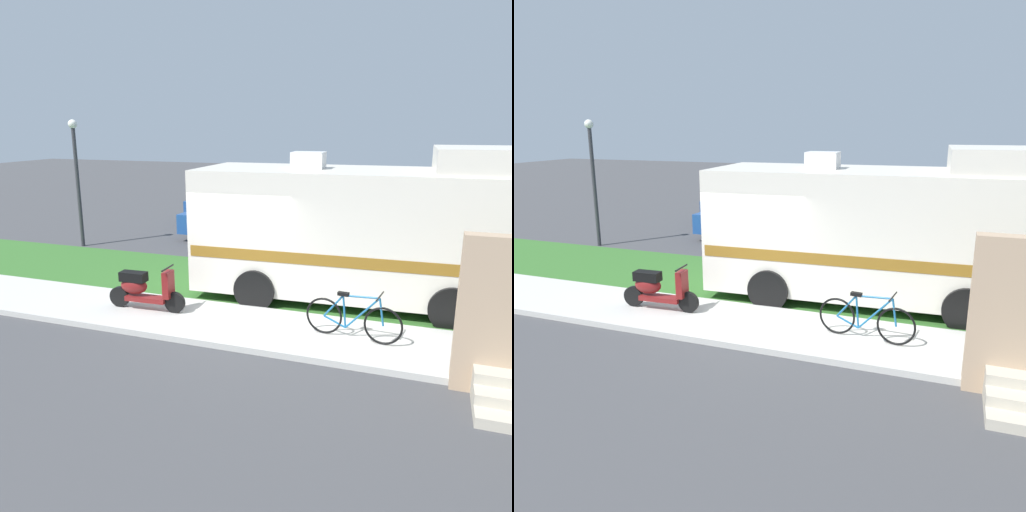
# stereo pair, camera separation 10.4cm
# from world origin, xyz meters

# --- Properties ---
(ground_plane) EXTENTS (80.00, 80.00, 0.00)m
(ground_plane) POSITION_xyz_m (0.00, 0.00, 0.00)
(ground_plane) COLOR #424244
(sidewalk) EXTENTS (24.00, 2.00, 0.12)m
(sidewalk) POSITION_xyz_m (0.00, -1.20, 0.06)
(sidewalk) COLOR beige
(sidewalk) RESTS_ON ground
(grass_strip) EXTENTS (24.00, 3.40, 0.08)m
(grass_strip) POSITION_xyz_m (0.00, 1.50, 0.04)
(grass_strip) COLOR #336628
(grass_strip) RESTS_ON ground
(motorhome_rv) EXTENTS (6.93, 2.97, 3.46)m
(motorhome_rv) POSITION_xyz_m (2.41, 1.26, 1.65)
(motorhome_rv) COLOR silver
(motorhome_rv) RESTS_ON ground
(scooter) EXTENTS (1.73, 0.50, 0.97)m
(scooter) POSITION_xyz_m (-1.62, -1.14, 0.58)
(scooter) COLOR black
(scooter) RESTS_ON ground
(bicycle) EXTENTS (1.78, 0.52, 0.90)m
(bicycle) POSITION_xyz_m (2.76, -1.20, 0.51)
(bicycle) COLOR black
(bicycle) RESTS_ON ground
(pickup_truck_near) EXTENTS (5.28, 2.33, 1.84)m
(pickup_truck_near) POSITION_xyz_m (-0.95, 6.06, 0.98)
(pickup_truck_near) COLOR #1E478C
(pickup_truck_near) RESTS_ON ground
(pickup_truck_far) EXTENTS (5.27, 2.17, 1.77)m
(pickup_truck_far) POSITION_xyz_m (-2.15, 8.82, 0.95)
(pickup_truck_far) COLOR #1E478C
(pickup_truck_far) RESTS_ON ground
(bottle_green) EXTENTS (0.07, 0.07, 0.23)m
(bottle_green) POSITION_xyz_m (4.72, -1.16, 0.22)
(bottle_green) COLOR #B2B2B7
(bottle_green) RESTS_ON ground
(street_lamp_post) EXTENTS (0.28, 0.28, 4.07)m
(street_lamp_post) POSITION_xyz_m (-6.91, 3.60, 2.48)
(street_lamp_post) COLOR #333338
(street_lamp_post) RESTS_ON ground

